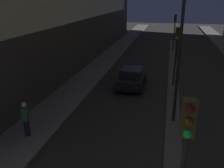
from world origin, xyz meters
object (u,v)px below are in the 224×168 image
object	(u,v)px
traffic_light_far	(175,24)
car_left_lane	(132,77)
pedestrian_on_left_sidewalk	(26,118)
street_lamp	(183,11)
traffic_light_mid	(177,44)
traffic_light_near	(186,146)

from	to	relation	value
traffic_light_far	car_left_lane	world-z (taller)	traffic_light_far
car_left_lane	pedestrian_on_left_sidewalk	distance (m)	9.32
traffic_light_far	street_lamp	xyz separation A→B (m)	(0.00, -19.60, 2.60)
traffic_light_mid	pedestrian_on_left_sidewalk	xyz separation A→B (m)	(-7.03, -9.22, -2.29)
traffic_light_far	car_left_lane	bearing A→B (deg)	-102.28
car_left_lane	traffic_light_mid	bearing A→B (deg)	13.69
traffic_light_mid	car_left_lane	distance (m)	4.13
traffic_light_near	pedestrian_on_left_sidewalk	xyz separation A→B (m)	(-7.03, 4.40, -2.29)
car_left_lane	pedestrian_on_left_sidewalk	bearing A→B (deg)	-114.76
traffic_light_mid	pedestrian_on_left_sidewalk	bearing A→B (deg)	-127.33
traffic_light_near	car_left_lane	bearing A→B (deg)	103.69
traffic_light_mid	car_left_lane	world-z (taller)	traffic_light_mid
traffic_light_near	street_lamp	distance (m)	8.07
traffic_light_mid	street_lamp	world-z (taller)	street_lamp
traffic_light_far	street_lamp	world-z (taller)	street_lamp
street_lamp	car_left_lane	bearing A→B (deg)	120.98
traffic_light_mid	traffic_light_far	distance (m)	13.62
car_left_lane	traffic_light_near	bearing A→B (deg)	-76.31
traffic_light_near	pedestrian_on_left_sidewalk	bearing A→B (deg)	147.97
traffic_light_near	traffic_light_mid	bearing A→B (deg)	90.00
pedestrian_on_left_sidewalk	traffic_light_near	bearing A→B (deg)	-32.03
traffic_light_mid	street_lamp	xyz separation A→B (m)	(0.00, -5.98, 2.60)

